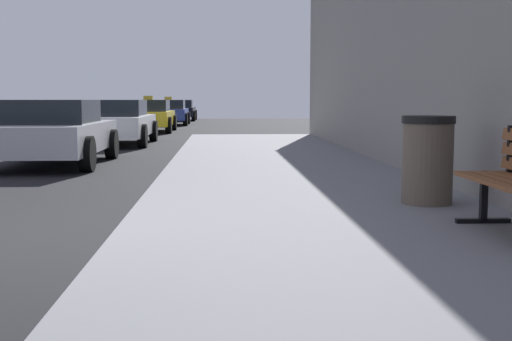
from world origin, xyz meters
name	(u,v)px	position (x,y,z in m)	size (l,w,h in m)	color
sidewalk	(342,235)	(4.00, 0.00, 0.07)	(4.00, 32.00, 0.15)	slate
trash_bin	(427,160)	(5.15, 1.25, 0.63)	(0.57, 0.57, 0.95)	brown
car_silver	(52,132)	(-0.36, 7.36, 0.65)	(2.07, 4.19, 1.27)	#B7B7BF
car_white	(115,122)	(-0.06, 13.37, 0.65)	(2.06, 4.52, 1.27)	white
car_yellow	(149,116)	(0.08, 20.96, 0.65)	(1.97, 4.43, 1.43)	yellow
car_blue	(169,112)	(0.30, 28.30, 0.65)	(2.03, 4.08, 1.43)	#233899
car_black	(180,110)	(0.41, 35.62, 0.65)	(2.03, 4.52, 1.27)	black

